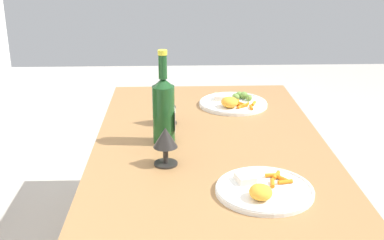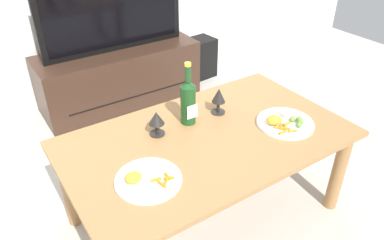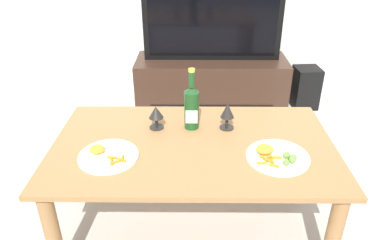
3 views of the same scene
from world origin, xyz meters
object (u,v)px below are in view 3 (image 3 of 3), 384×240
Objects in this scene: dining_table at (193,157)px; floor_speaker at (305,87)px; dinner_plate_left at (108,155)px; tv_stand at (211,84)px; goblet_left at (156,114)px; goblet_right at (227,112)px; wine_bottle at (192,106)px; tv_screen at (212,27)px; dinner_plate_right at (277,156)px.

dining_table is 3.77× the size of floor_speaker.
tv_stand is at bearing 70.89° from dinner_plate_left.
goblet_right is at bearing -0.00° from goblet_left.
dinner_plate_left is at bearing -125.62° from goblet_left.
wine_bottle is 0.49m from dinner_plate_left.
wine_bottle is at bearing -97.07° from tv_screen.
tv_screen reaches higher than dinner_plate_right.
tv_stand is 0.85m from floor_speaker.
dining_table reaches higher than tv_stand.
wine_bottle is at bearing -132.62° from floor_speaker.
goblet_left is 0.87× the size of goblet_right.
wine_bottle reaches higher than goblet_left.
dinner_plate_right reaches higher than dinner_plate_left.
goblet_right is at bearing -127.04° from floor_speaker.
wine_bottle reaches higher than dinner_plate_right.
goblet_left reaches higher than dinner_plate_left.
goblet_right is (-0.82, -1.32, 0.43)m from floor_speaker.
tv_stand is at bearing 82.95° from wine_bottle.
goblet_left is 0.35m from dinner_plate_left.
dining_table is at bearing -86.85° from wine_bottle.
tv_stand is 10.26× the size of goblet_left.
dining_table is at bearing -95.92° from tv_stand.
wine_bottle is 1.18× the size of dinner_plate_left.
dinner_plate_right is (-0.61, -1.60, 0.35)m from floor_speaker.
goblet_left is at bearing -137.21° from floor_speaker.
dining_table is at bearing 17.48° from dinner_plate_left.
tv_screen reaches higher than goblet_right.
wine_bottle is at bearing 144.00° from dinner_plate_right.
goblet_right is at bearing 126.97° from dinner_plate_right.
dinner_plate_left is at bearing -109.14° from tv_screen.
dinner_plate_right is at bearing -81.38° from tv_screen.
floor_speaker is at bearing 49.15° from dinner_plate_left.
wine_bottle reaches higher than goblet_right.
tv_screen is at bearing 98.62° from dinner_plate_right.
tv_screen is 7.90× the size of goblet_right.
floor_speaker is (0.84, 0.04, -0.55)m from tv_screen.
dinner_plate_right is at bearing -116.10° from floor_speaker.
wine_bottle is at bearing 93.15° from dining_table.
wine_bottle is (-1.00, -1.32, 0.46)m from floor_speaker.
dinner_plate_left is at bearing 179.85° from dinner_plate_right.
wine_bottle is (-0.01, 0.16, 0.21)m from dining_table.
goblet_left is at bearing -104.96° from tv_screen.
goblet_left is at bearing 54.38° from dinner_plate_left.
tv_screen is at bearing 84.07° from dining_table.
floor_speaker is (0.99, 1.48, -0.26)m from dining_table.
wine_bottle is (-0.16, -1.28, 0.42)m from tv_stand.
wine_bottle is at bearing -97.05° from tv_stand.
tv_stand is 1.35m from wine_bottle.
tv_screen is 3.09× the size of floor_speaker.
goblet_left is 0.45× the size of dinner_plate_left.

